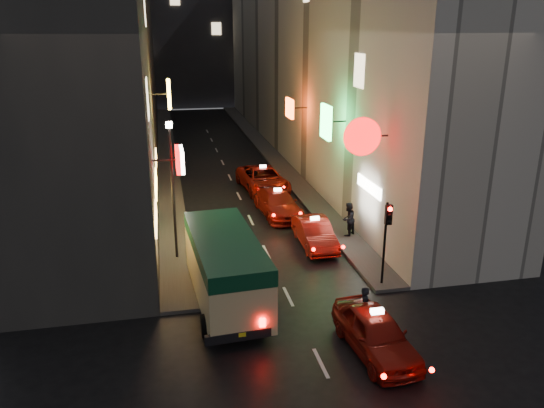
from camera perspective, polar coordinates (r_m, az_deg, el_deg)
building_left at (r=43.96m, az=-17.03°, el=16.18°), size 7.39×52.00×18.00m
building_right at (r=45.56m, az=4.34°, el=16.95°), size 7.98×52.00×18.00m
building_far at (r=75.94m, az=-8.84°, el=18.90°), size 30.00×10.00×22.00m
sidewalk_left at (r=44.96m, az=-11.20°, el=5.14°), size 1.50×52.00×0.15m
sidewalk_right at (r=45.80m, az=-0.47°, el=5.73°), size 1.50×52.00×0.15m
minibus at (r=20.16m, az=-5.04°, el=-6.28°), size 2.70×6.63×2.80m
taxi_near at (r=18.06m, az=11.11°, el=-13.13°), size 2.56×5.37×1.83m
taxi_second at (r=25.87m, az=4.60°, el=-2.90°), size 2.05×4.93×1.73m
taxi_third at (r=30.05m, az=0.61°, el=0.32°), size 2.47×5.29×1.81m
taxi_far at (r=34.54m, az=-0.98°, el=2.89°), size 2.87×5.87×1.97m
pedestrian_crossing at (r=19.25m, az=10.01°, el=-10.67°), size 0.50×0.66×1.80m
pedestrian_sidewalk at (r=26.90m, az=8.20°, el=-1.38°), size 0.87×0.82×1.97m
traffic_light at (r=21.50m, az=12.28°, el=-2.39°), size 0.26×0.43×3.50m
lamp_post at (r=23.71m, az=-10.66°, el=2.34°), size 0.28×0.28×6.22m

